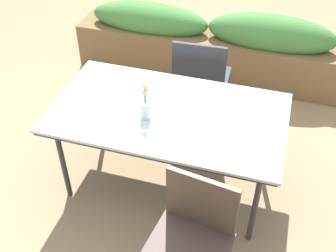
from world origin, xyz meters
TOP-DOWN VIEW (x-y plane):
  - ground_plane at (0.00, 0.00)m, footprint 12.00×12.00m
  - dining_table at (0.08, -0.08)m, footprint 1.70×0.95m
  - chair_near_right at (0.48, -0.92)m, footprint 0.53×0.53m
  - chair_far_side at (0.14, 0.75)m, footprint 0.51×0.51m
  - flower_vase at (-0.05, -0.19)m, footprint 0.08×0.08m
  - planter_box at (0.03, 1.63)m, footprint 2.90×0.44m

SIDE VIEW (x-z plane):
  - ground_plane at x=0.00m, z-range 0.00..0.00m
  - planter_box at x=0.03m, z-range -0.02..0.79m
  - chair_far_side at x=0.14m, z-range 0.06..1.01m
  - chair_near_right at x=0.48m, z-range 0.08..0.99m
  - dining_table at x=0.08m, z-range 0.33..1.10m
  - flower_vase at x=-0.05m, z-range 0.71..0.99m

